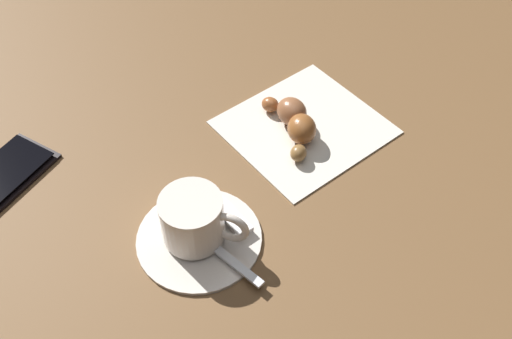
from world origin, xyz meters
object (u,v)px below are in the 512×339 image
espresso_cup (194,219)px  teaspoon (203,237)px  croissant (295,121)px  saucer (199,237)px  napkin (304,127)px  sugar_packet (230,215)px

espresso_cup → teaspoon: (-0.00, -0.01, -0.03)m
croissant → saucer: bearing=-177.4°
saucer → napkin: 0.21m
teaspoon → sugar_packet: bearing=-7.3°
teaspoon → saucer: bearing=80.7°
saucer → espresso_cup: 0.03m
espresso_cup → sugar_packet: (0.04, -0.01, -0.03)m
espresso_cup → napkin: (0.21, 0.00, -0.03)m
espresso_cup → napkin: espresso_cup is taller
saucer → sugar_packet: bearing=-17.3°
saucer → espresso_cup: (-0.00, 0.00, 0.03)m
saucer → espresso_cup: bearing=108.2°
napkin → espresso_cup: bearing=-180.0°
sugar_packet → teaspoon: bearing=97.4°
saucer → sugar_packet: 0.04m
espresso_cup → sugar_packet: bearing=-20.5°
napkin → croissant: size_ratio=1.81×
espresso_cup → croissant: 0.20m
espresso_cup → napkin: size_ratio=0.51×
espresso_cup → sugar_packet: 0.05m
croissant → teaspoon: bearing=-175.4°
espresso_cup → sugar_packet: espresso_cup is taller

